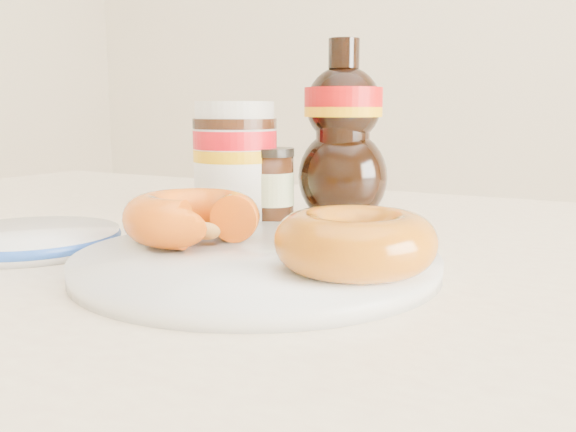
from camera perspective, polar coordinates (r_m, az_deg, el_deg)
The scene contains 8 objects.
dining_table at distance 0.58m, azimuth -2.35°, elevation -11.35°, with size 1.40×0.90×0.75m.
plate at distance 0.49m, azimuth -2.81°, elevation -4.07°, with size 0.28×0.28×0.01m.
donut_bitten at distance 0.54m, azimuth -8.55°, elevation -0.09°, with size 0.11×0.11×0.04m, color orange.
donut_whole at distance 0.44m, azimuth 6.00°, elevation -2.25°, with size 0.11×0.11×0.04m, color #9E610A.
nutella_jar at distance 0.71m, azimuth -4.71°, elevation 5.30°, with size 0.09×0.09×0.13m.
syrup_bottle at distance 0.71m, azimuth 4.90°, elevation 7.55°, with size 0.10×0.09×0.20m, color black, non-canonical shape.
dark_jar at distance 0.70m, azimuth -1.48°, elevation 2.72°, with size 0.05×0.05×0.08m.
blue_rim_saucer at distance 0.61m, azimuth -21.96°, elevation -1.86°, with size 0.16×0.16×0.02m.
Camera 1 is at (0.28, -0.36, 0.87)m, focal length 40.00 mm.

